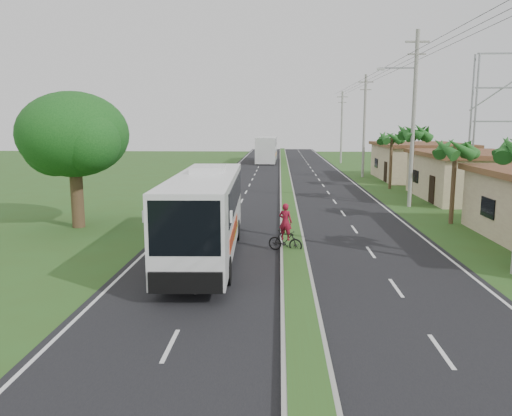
{
  "coord_description": "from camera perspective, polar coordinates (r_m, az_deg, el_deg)",
  "views": [
    {
      "loc": [
        -0.68,
        -17.17,
        5.75
      ],
      "look_at": [
        -1.77,
        6.27,
        1.8
      ],
      "focal_mm": 35.0,
      "sensor_mm": 36.0,
      "label": 1
    }
  ],
  "objects": [
    {
      "name": "shade_tree",
      "position": [
        29.51,
        -20.31,
        7.56
      ],
      "size": [
        6.3,
        6.0,
        7.54
      ],
      "color": "#473321",
      "rests_on": "ground"
    },
    {
      "name": "road_asphalt",
      "position": [
        37.62,
        3.67,
        0.76
      ],
      "size": [
        14.0,
        160.0,
        0.02
      ],
      "primitive_type": "cube",
      "color": "black",
      "rests_on": "ground"
    },
    {
      "name": "lane_edge_right",
      "position": [
        38.33,
        13.74,
        0.65
      ],
      "size": [
        0.12,
        160.0,
        0.01
      ],
      "primitive_type": "cube",
      "color": "silver",
      "rests_on": "ground"
    },
    {
      "name": "lane_edge_left",
      "position": [
        38.1,
        -6.46,
        0.81
      ],
      "size": [
        0.12,
        160.0,
        0.01
      ],
      "primitive_type": "cube",
      "color": "silver",
      "rests_on": "ground"
    },
    {
      "name": "palm_verge_b",
      "position": [
        30.9,
        21.84,
        6.29
      ],
      "size": [
        2.4,
        2.4,
        5.05
      ],
      "color": "#473321",
      "rests_on": "ground"
    },
    {
      "name": "palm_verge_d",
      "position": [
        46.28,
        15.26,
        7.74
      ],
      "size": [
        2.4,
        2.4,
        5.25
      ],
      "color": "#473321",
      "rests_on": "ground"
    },
    {
      "name": "shop_far",
      "position": [
        55.3,
        18.13,
        5.12
      ],
      "size": [
        8.6,
        11.6,
        3.82
      ],
      "color": "tan",
      "rests_on": "ground"
    },
    {
      "name": "palm_verge_c",
      "position": [
        37.4,
        17.53,
        8.15
      ],
      "size": [
        2.4,
        2.4,
        5.85
      ],
      "color": "#473321",
      "rests_on": "ground"
    },
    {
      "name": "ground",
      "position": [
        18.12,
        4.73,
        -8.98
      ],
      "size": [
        180.0,
        180.0,
        0.0
      ],
      "primitive_type": "plane",
      "color": "#32521E",
      "rests_on": "ground"
    },
    {
      "name": "motorcyclist",
      "position": [
        22.72,
        3.37,
        -3.0
      ],
      "size": [
        1.7,
        1.04,
        2.24
      ],
      "rotation": [
        0.0,
        0.0,
        -0.38
      ],
      "color": "black",
      "rests_on": "ground"
    },
    {
      "name": "coach_bus_main",
      "position": [
        21.68,
        -5.73,
        -0.06
      ],
      "size": [
        2.96,
        12.17,
        3.91
      ],
      "rotation": [
        0.0,
        0.0,
        0.04
      ],
      "color": "white",
      "rests_on": "ground"
    },
    {
      "name": "utility_pole_b",
      "position": [
        36.35,
        17.52,
        9.92
      ],
      "size": [
        3.2,
        0.28,
        12.0
      ],
      "color": "gray",
      "rests_on": "ground"
    },
    {
      "name": "utility_pole_d",
      "position": [
        75.73,
        9.76,
        9.17
      ],
      "size": [
        1.6,
        0.28,
        10.5
      ],
      "color": "gray",
      "rests_on": "ground"
    },
    {
      "name": "utility_pole_c",
      "position": [
        55.93,
        12.28,
        9.26
      ],
      "size": [
        1.6,
        0.28,
        11.0
      ],
      "color": "gray",
      "rests_on": "ground"
    },
    {
      "name": "median_strip",
      "position": [
        37.61,
        3.68,
        0.9
      ],
      "size": [
        1.2,
        160.0,
        0.18
      ],
      "color": "gray",
      "rests_on": "ground"
    },
    {
      "name": "coach_bus_far",
      "position": [
        77.02,
        1.25,
        6.9
      ],
      "size": [
        3.06,
        13.24,
        3.84
      ],
      "rotation": [
        0.0,
        0.0,
        -0.01
      ],
      "color": "silver",
      "rests_on": "ground"
    },
    {
      "name": "shop_mid",
      "position": [
        42.01,
        23.15,
        3.47
      ],
      "size": [
        7.6,
        10.6,
        3.67
      ],
      "color": "tan",
      "rests_on": "ground"
    }
  ]
}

